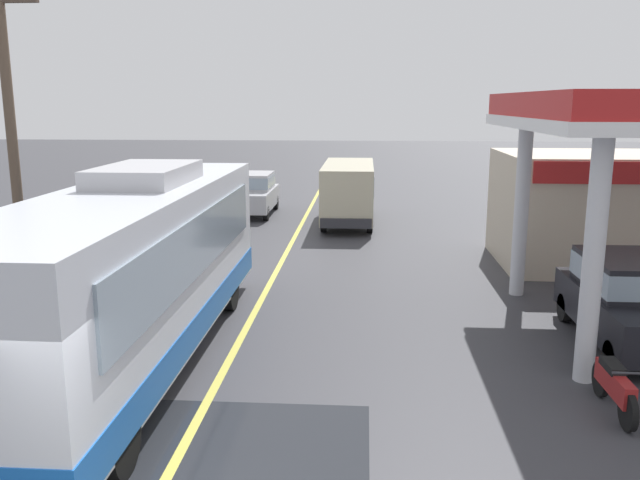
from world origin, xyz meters
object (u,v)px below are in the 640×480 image
motorcycle_parked_forecourt (614,386)px  car_trailing_behind_bus (254,192)px  pedestrian_near_pump (582,277)px  coach_bus_main (133,275)px  minibus_opposing_lane (348,188)px  car_at_pump (626,297)px

motorcycle_parked_forecourt → car_trailing_behind_bus: car_trailing_behind_bus is taller
pedestrian_near_pump → coach_bus_main: bearing=-159.9°
minibus_opposing_lane → pedestrian_near_pump: minibus_opposing_lane is taller
car_trailing_behind_bus → coach_bus_main: bearing=-88.0°
coach_bus_main → car_trailing_behind_bus: size_ratio=2.63×
car_at_pump → car_trailing_behind_bus: size_ratio=1.00×
motorcycle_parked_forecourt → minibus_opposing_lane: bearing=105.9°
car_trailing_behind_bus → pedestrian_near_pump: bearing=-53.7°
minibus_opposing_lane → car_at_pump: bearing=-65.9°
minibus_opposing_lane → motorcycle_parked_forecourt: (4.72, -16.60, -1.03)m
coach_bus_main → pedestrian_near_pump: coach_bus_main is taller
car_at_pump → minibus_opposing_lane: minibus_opposing_lane is taller
coach_bus_main → pedestrian_near_pump: 10.00m
pedestrian_near_pump → car_trailing_behind_bus: size_ratio=0.40×
car_at_pump → pedestrian_near_pump: 1.87m
coach_bus_main → car_at_pump: (9.66, 1.59, -0.71)m
car_at_pump → pedestrian_near_pump: car_at_pump is taller
motorcycle_parked_forecourt → pedestrian_near_pump: size_ratio=1.08×
car_at_pump → pedestrian_near_pump: size_ratio=2.53×
minibus_opposing_lane → pedestrian_near_pump: (5.72, -11.64, -0.54)m
car_at_pump → minibus_opposing_lane: bearing=114.1°
minibus_opposing_lane → car_trailing_behind_bus: size_ratio=1.46×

